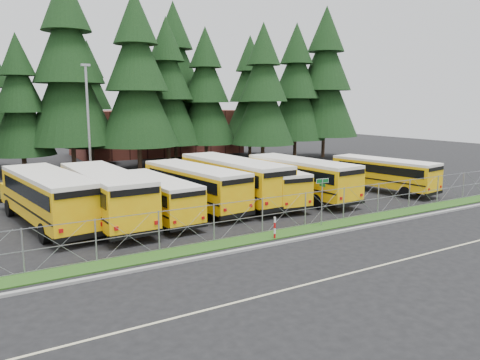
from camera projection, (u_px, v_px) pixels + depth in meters
name	position (u px, v px, depth m)	size (l,w,h in m)	color
ground	(307.00, 220.00, 28.62)	(120.00, 120.00, 0.00)	black
curb	(343.00, 231.00, 25.99)	(50.00, 0.25, 0.12)	gray
grass_verge	(326.00, 226.00, 27.18)	(50.00, 1.40, 0.06)	#1F4513
road_lane_line	(417.00, 256.00, 21.86)	(50.00, 0.12, 0.01)	beige
chainlink_fence	(319.00, 207.00, 27.61)	(44.00, 0.10, 2.00)	#999CA2
brick_building	(158.00, 132.00, 64.94)	(22.00, 10.00, 6.00)	brown
bus_0	(47.00, 199.00, 27.06)	(2.83, 12.01, 3.15)	#F8AA07
bus_1	(103.00, 197.00, 27.73)	(2.86, 12.10, 3.17)	#F8AA07
bus_2	(154.00, 198.00, 28.71)	(2.35, 9.97, 2.61)	#F8AA07
bus_3	(192.00, 188.00, 31.40)	(2.63, 11.15, 2.92)	#F8AA07
bus_4	(230.00, 181.00, 33.24)	(2.87, 12.16, 3.19)	#F8AA07
bus_5	(265.00, 185.00, 33.39)	(2.36, 9.99, 2.62)	#F8AA07
bus_6	(298.00, 179.00, 34.71)	(2.69, 11.38, 2.98)	#F8AA07
bus_east	(380.00, 175.00, 37.72)	(2.39, 10.11, 2.65)	#F8AA07
street_sign	(322.00, 192.00, 26.87)	(0.84, 0.55, 2.81)	#999CA2
striped_bollard	(275.00, 228.00, 24.53)	(0.11, 0.11, 1.20)	#B20C0C
light_standard	(88.00, 122.00, 37.89)	(0.70, 0.35, 10.14)	#999CA2
conifer_2	(20.00, 105.00, 44.91)	(6.18, 6.18, 13.67)	black
conifer_3	(69.00, 74.00, 46.29)	(8.98, 8.98, 19.85)	black
conifer_4	(137.00, 82.00, 47.27)	(8.24, 8.24, 18.23)	black
conifer_5	(167.00, 92.00, 52.25)	(7.43, 7.43, 16.43)	black
conifer_6	(206.00, 96.00, 54.42)	(7.10, 7.10, 15.71)	black
conifer_7	(263.00, 95.00, 53.00)	(7.21, 7.21, 15.95)	black
conifer_8	(296.00, 92.00, 58.47)	(7.59, 7.59, 16.78)	black
conifer_9	(325.00, 83.00, 59.70)	(8.61, 8.61, 19.05)	black
conifer_11	(90.00, 103.00, 52.97)	(6.31, 6.31, 13.96)	black
conifer_12	(174.00, 82.00, 57.31)	(8.65, 8.65, 19.13)	black
conifer_13	(250.00, 96.00, 62.21)	(7.15, 7.15, 15.81)	black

